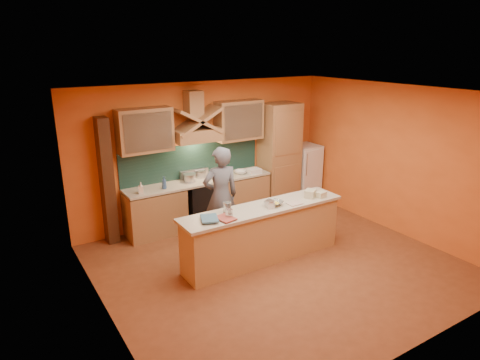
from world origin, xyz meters
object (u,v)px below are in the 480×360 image
fridge (304,173)px  mixing_bowl (274,203)px  stove (200,203)px  person (221,196)px  kitchen_scale (270,205)px

fridge → mixing_bowl: fridge is taller
stove → fridge: 2.71m
fridge → person: 2.97m
person → mixing_bowl: bearing=124.4°
stove → kitchen_scale: size_ratio=7.42×
stove → fridge: size_ratio=0.69×
stove → person: 1.09m
mixing_bowl → person: bearing=116.8°
kitchen_scale → mixing_bowl: (0.12, 0.06, -0.02)m
stove → kitchen_scale: (0.28, -1.99, 0.55)m
stove → person: person is taller
person → kitchen_scale: 1.06m
stove → mixing_bowl: (0.39, -1.93, 0.53)m
fridge → person: size_ratio=0.72×
fridge → stove: bearing=180.0°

